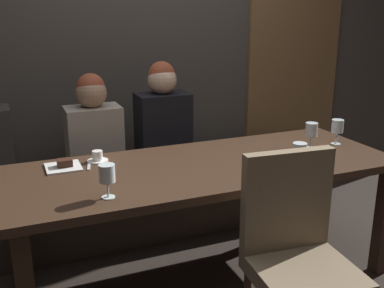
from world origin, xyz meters
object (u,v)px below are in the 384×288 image
Objects in this scene: dessert_plate at (64,166)px; fork_on_table at (89,165)px; wine_glass_far_right at (107,174)px; chair_near_side at (296,247)px; wine_glass_center_front at (337,127)px; diner_bearded at (163,122)px; wine_glass_far_left at (311,131)px; diner_redhead at (94,132)px; wine_glass_near_left at (299,152)px; espresso_cup at (98,157)px; dining_table at (206,178)px; banquette_bench at (167,200)px.

dessert_plate is 1.12× the size of fork_on_table.
chair_near_side is at bearing -31.53° from wine_glass_far_right.
wine_glass_center_front reaches higher than fork_on_table.
diner_bearded reaches higher than wine_glass_far_left.
dessert_plate is (-0.26, -0.48, -0.04)m from diner_redhead.
chair_near_side is 0.57m from wine_glass_near_left.
wine_glass_near_left is (0.90, -1.04, 0.05)m from diner_redhead.
wine_glass_far_left is at bearing -42.40° from diner_bearded.
fork_on_table is (-1.03, 0.54, -0.11)m from wine_glass_near_left.
wine_glass_center_front is 0.64m from wine_glass_near_left.
dessert_plate is at bearing -168.29° from espresso_cup.
fork_on_table is (-0.75, 0.95, 0.18)m from chair_near_side.
dining_table is 0.67m from fork_on_table.
wine_glass_far_left is 0.86× the size of dessert_plate.
diner_redhead is 0.48m from diner_bearded.
wine_glass_far_left is at bearing -42.66° from banquette_bench.
dining_table is 13.41× the size of wine_glass_far_left.
wine_glass_far_left is 1.32m from espresso_cup.
fork_on_table is at bearing 152.16° from wine_glass_near_left.
wine_glass_near_left is (0.28, 0.41, 0.29)m from chair_near_side.
fork_on_table is at bearing -141.72° from diner_bearded.
diner_redhead is at bearing 61.53° from dessert_plate.
wine_glass_center_front is at bearing -25.77° from diner_redhead.
banquette_bench is 1.18m from wine_glass_far_left.
diner_bearded is (-0.02, 0.01, 0.60)m from banquette_bench.
dessert_plate is at bearing 162.49° from dining_table.
dining_table is 13.41× the size of wine_glass_center_front.
wine_glass_far_left is (0.61, 0.75, 0.29)m from chair_near_side.
wine_glass_far_left is 0.96× the size of fork_on_table.
espresso_cup is at bearing 170.57° from wine_glass_center_front.
dining_table is 2.24× the size of chair_near_side.
banquette_bench is 15.24× the size of wine_glass_center_front.
wine_glass_near_left is 1.17m from fork_on_table.
diner_bearded reaches higher than banquette_bench.
diner_bearded reaches higher than diner_redhead.
banquette_bench is 0.60m from diner_bearded.
fork_on_table is at bearing 128.26° from chair_near_side.
diner_bearded is at bearing 32.14° from dessert_plate.
espresso_cup is (-0.69, 1.00, 0.21)m from chair_near_side.
diner_bearded is at bearing 137.60° from wine_glass_far_left.
fork_on_table is (-1.36, 0.20, -0.11)m from wine_glass_far_left.
diner_redhead reaches higher than wine_glass_far_left.
diner_bearded reaches higher than dessert_plate.
dining_table is at bearing -90.00° from banquette_bench.
chair_near_side is 0.93m from wine_glass_far_right.
wine_glass_center_front is at bearing 10.62° from wine_glass_far_right.
chair_near_side is 8.17× the size of espresso_cup.
diner_redhead reaches higher than wine_glass_near_left.
dining_table is 0.96m from wine_glass_center_front.
espresso_cup is at bearing 11.71° from dessert_plate.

